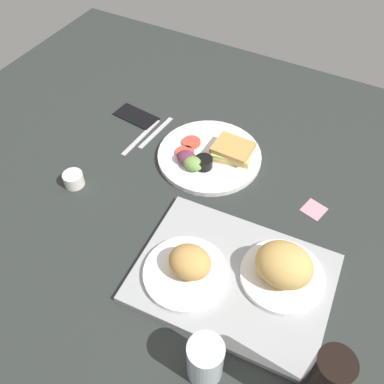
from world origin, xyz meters
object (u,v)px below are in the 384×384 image
at_px(espresso_cup, 74,179).
at_px(plate_with_salad, 211,155).
at_px(bread_plate_far, 188,267).
at_px(knife, 141,137).
at_px(drinking_glass, 205,360).
at_px(bread_plate_near, 283,268).
at_px(fork, 156,132).
at_px(sticky_note, 314,209).
at_px(serving_tray, 233,278).
at_px(cell_phone, 136,116).

bearing_deg(espresso_cup, plate_with_salad, -137.24).
relative_size(bread_plate_far, espresso_cup, 3.55).
bearing_deg(knife, bread_plate_far, 47.93).
bearing_deg(drinking_glass, knife, -47.02).
bearing_deg(bread_plate_near, plate_with_salad, -41.41).
relative_size(plate_with_salad, drinking_glass, 2.61).
height_order(fork, sticky_note, fork).
xyz_separation_m(drinking_glass, espresso_cup, (0.56, -0.28, -0.04)).
xyz_separation_m(fork, knife, (0.03, 0.04, 0.00)).
height_order(serving_tray, sticky_note, serving_tray).
xyz_separation_m(bread_plate_near, sticky_note, (-0.01, -0.25, -0.06)).
height_order(bread_plate_near, knife, bread_plate_near).
relative_size(plate_with_salad, knife, 1.63).
height_order(knife, cell_phone, cell_phone).
xyz_separation_m(knife, cell_phone, (0.07, -0.08, 0.00)).
relative_size(espresso_cup, knife, 0.29).
bearing_deg(serving_tray, bread_plate_far, 25.08).
bearing_deg(sticky_note, bread_plate_near, 88.63).
distance_m(plate_with_salad, fork, 0.21).
xyz_separation_m(espresso_cup, knife, (-0.06, -0.26, -0.02)).
height_order(drinking_glass, sticky_note, drinking_glass).
distance_m(knife, cell_phone, 0.10).
distance_m(serving_tray, espresso_cup, 0.53).
xyz_separation_m(bread_plate_near, fork, (0.53, -0.31, -0.06)).
height_order(bread_plate_near, sticky_note, bread_plate_near).
xyz_separation_m(espresso_cup, sticky_note, (-0.63, -0.23, -0.02)).
distance_m(bread_plate_far, sticky_note, 0.40).
xyz_separation_m(drinking_glass, sticky_note, (-0.07, -0.51, -0.06)).
bearing_deg(bread_plate_near, fork, -30.32).
xyz_separation_m(serving_tray, fork, (0.43, -0.36, -0.01)).
xyz_separation_m(plate_with_salad, cell_phone, (0.31, -0.06, -0.01)).
relative_size(bread_plate_near, fork, 1.15).
bearing_deg(bread_plate_near, serving_tray, 25.96).
distance_m(bread_plate_far, espresso_cup, 0.44).
relative_size(knife, sticky_note, 3.39).
distance_m(bread_plate_far, fork, 0.53).
bearing_deg(espresso_cup, knife, -102.66).
bearing_deg(serving_tray, sticky_note, -109.39).
height_order(espresso_cup, fork, espresso_cup).
distance_m(bread_plate_near, fork, 0.62).
distance_m(bread_plate_far, plate_with_salad, 0.40).
bearing_deg(knife, bread_plate_near, 66.96).
relative_size(plate_with_salad, fork, 1.82).
height_order(plate_with_salad, drinking_glass, drinking_glass).
relative_size(knife, cell_phone, 1.32).
bearing_deg(espresso_cup, sticky_note, -159.59).
xyz_separation_m(bread_plate_near, plate_with_salad, (0.33, -0.29, -0.04)).
relative_size(bread_plate_far, fork, 1.17).
height_order(bread_plate_near, drinking_glass, bread_plate_near).
bearing_deg(cell_phone, knife, 138.64).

